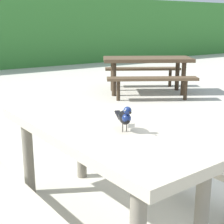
% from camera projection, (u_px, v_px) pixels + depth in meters
% --- Properties ---
extents(ground_plane, '(60.00, 60.00, 0.00)m').
position_uv_depth(ground_plane, '(141.00, 214.00, 2.61)').
color(ground_plane, beige).
extents(picnic_table_foreground, '(1.80, 1.85, 0.74)m').
position_uv_depth(picnic_table_foreground, '(101.00, 150.00, 2.41)').
color(picnic_table_foreground, '#B2A893').
rests_on(picnic_table_foreground, ground).
extents(bird_grackle, '(0.12, 0.28, 0.18)m').
position_uv_depth(bird_grackle, '(125.00, 117.00, 2.21)').
color(bird_grackle, black).
rests_on(bird_grackle, picnic_table_foreground).
extents(picnic_table_mid_left, '(2.33, 2.32, 0.74)m').
position_uv_depth(picnic_table_mid_left, '(147.00, 66.00, 6.95)').
color(picnic_table_mid_left, brown).
rests_on(picnic_table_mid_left, ground).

